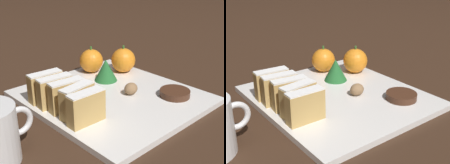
% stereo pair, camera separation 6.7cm
% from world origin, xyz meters
% --- Properties ---
extents(ground_plane, '(6.00, 6.00, 0.00)m').
position_xyz_m(ground_plane, '(0.00, 0.00, 0.00)').
color(ground_plane, '#382316').
extents(serving_platter, '(0.33, 0.36, 0.01)m').
position_xyz_m(serving_platter, '(0.00, 0.00, 0.01)').
color(serving_platter, white).
rests_on(serving_platter, ground_plane).
extents(stollen_slice_front, '(0.07, 0.03, 0.06)m').
position_xyz_m(stollen_slice_front, '(-0.12, -0.06, 0.04)').
color(stollen_slice_front, tan).
rests_on(stollen_slice_front, serving_platter).
extents(stollen_slice_second, '(0.07, 0.03, 0.06)m').
position_xyz_m(stollen_slice_second, '(-0.11, -0.02, 0.04)').
color(stollen_slice_second, tan).
rests_on(stollen_slice_second, serving_platter).
extents(stollen_slice_third, '(0.07, 0.03, 0.06)m').
position_xyz_m(stollen_slice_third, '(-0.11, 0.01, 0.04)').
color(stollen_slice_third, tan).
rests_on(stollen_slice_third, serving_platter).
extents(stollen_slice_fourth, '(0.07, 0.03, 0.06)m').
position_xyz_m(stollen_slice_fourth, '(-0.12, 0.04, 0.04)').
color(stollen_slice_fourth, tan).
rests_on(stollen_slice_fourth, serving_platter).
extents(stollen_slice_fifth, '(0.07, 0.03, 0.06)m').
position_xyz_m(stollen_slice_fifth, '(-0.12, 0.08, 0.04)').
color(stollen_slice_fifth, tan).
rests_on(stollen_slice_fifth, serving_platter).
extents(orange_near, '(0.06, 0.06, 0.07)m').
position_xyz_m(orange_near, '(0.12, 0.08, 0.04)').
color(orange_near, orange).
rests_on(orange_near, serving_platter).
extents(orange_far, '(0.06, 0.06, 0.07)m').
position_xyz_m(orange_far, '(0.06, 0.14, 0.04)').
color(orange_far, orange).
rests_on(orange_far, serving_platter).
extents(walnut, '(0.03, 0.03, 0.03)m').
position_xyz_m(walnut, '(0.03, -0.03, 0.03)').
color(walnut, '#8E6B47').
rests_on(walnut, serving_platter).
extents(chocolate_cookie, '(0.07, 0.07, 0.01)m').
position_xyz_m(chocolate_cookie, '(0.09, -0.10, 0.02)').
color(chocolate_cookie, '#472819').
rests_on(chocolate_cookie, serving_platter).
extents(evergreen_sprig, '(0.06, 0.06, 0.05)m').
position_xyz_m(evergreen_sprig, '(0.05, 0.07, 0.04)').
color(evergreen_sprig, '#23662D').
rests_on(evergreen_sprig, serving_platter).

